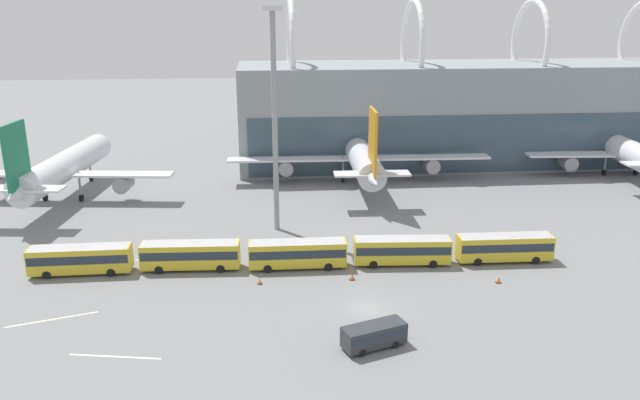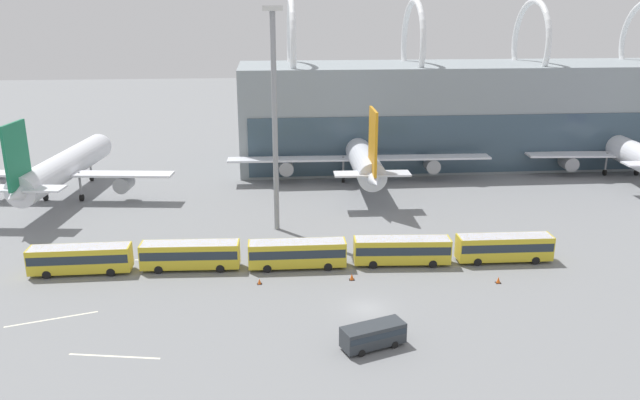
% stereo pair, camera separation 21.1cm
% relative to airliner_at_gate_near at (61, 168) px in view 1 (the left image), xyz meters
% --- Properties ---
extents(ground_plane, '(440.00, 440.00, 0.00)m').
position_rel_airliner_at_gate_near_xyz_m(ground_plane, '(43.01, -42.29, -5.30)').
color(ground_plane, slate).
extents(terminal_building, '(159.20, 20.52, 31.76)m').
position_rel_airliner_at_gate_near_xyz_m(terminal_building, '(107.70, 19.52, 4.93)').
color(terminal_building, gray).
rests_on(terminal_building, ground_plane).
extents(airliner_at_gate_near, '(36.22, 36.21, 15.12)m').
position_rel_airliner_at_gate_near_xyz_m(airliner_at_gate_near, '(0.00, 0.00, 0.00)').
color(airliner_at_gate_near, silver).
rests_on(airliner_at_gate_near, ground_plane).
extents(airliner_at_gate_far, '(46.79, 43.34, 15.60)m').
position_rel_airliner_at_gate_near_xyz_m(airliner_at_gate_far, '(49.46, 6.69, -0.09)').
color(airliner_at_gate_far, silver).
rests_on(airliner_at_gate_far, ground_plane).
extents(airliner_parked_remote, '(36.03, 35.58, 14.34)m').
position_rel_airliner_at_gate_near_xyz_m(airliner_parked_remote, '(98.79, 7.20, -0.52)').
color(airliner_parked_remote, silver).
rests_on(airliner_parked_remote, ground_plane).
extents(shuttle_bus_0, '(11.71, 2.78, 3.36)m').
position_rel_airliner_at_gate_near_xyz_m(shuttle_bus_0, '(10.75, -30.40, -3.33)').
color(shuttle_bus_0, gold).
rests_on(shuttle_bus_0, ground_plane).
extents(shuttle_bus_1, '(11.78, 3.12, 3.36)m').
position_rel_airliner_at_gate_near_xyz_m(shuttle_bus_1, '(23.53, -30.26, -3.33)').
color(shuttle_bus_1, gold).
rests_on(shuttle_bus_1, ground_plane).
extents(shuttle_bus_2, '(11.72, 2.81, 3.36)m').
position_rel_airliner_at_gate_near_xyz_m(shuttle_bus_2, '(36.31, -30.97, -3.33)').
color(shuttle_bus_2, gold).
rests_on(shuttle_bus_2, ground_plane).
extents(shuttle_bus_3, '(11.83, 3.37, 3.36)m').
position_rel_airliner_at_gate_near_xyz_m(shuttle_bus_3, '(49.09, -31.06, -3.33)').
color(shuttle_bus_3, gold).
rests_on(shuttle_bus_3, ground_plane).
extents(shuttle_bus_4, '(11.74, 2.88, 3.36)m').
position_rel_airliner_at_gate_near_xyz_m(shuttle_bus_4, '(61.87, -31.25, -3.33)').
color(shuttle_bus_4, gold).
rests_on(shuttle_bus_4, ground_plane).
extents(service_van_foreground, '(6.37, 4.04, 2.26)m').
position_rel_airliner_at_gate_near_xyz_m(service_van_foreground, '(42.32, -49.97, -3.97)').
color(service_van_foreground, '#2D3338').
rests_on(service_van_foreground, ground_plane).
extents(floodlight_mast, '(2.61, 2.61, 30.36)m').
position_rel_airliner_at_gate_near_xyz_m(floodlight_mast, '(34.16, -17.02, 12.88)').
color(floodlight_mast, gray).
rests_on(floodlight_mast, ground_plane).
extents(lane_stripe_0, '(10.21, 2.08, 0.01)m').
position_rel_airliner_at_gate_near_xyz_m(lane_stripe_0, '(21.30, -27.71, -5.30)').
color(lane_stripe_0, silver).
rests_on(lane_stripe_0, ground_plane).
extents(lane_stripe_1, '(8.44, 1.76, 0.01)m').
position_rel_airliner_at_gate_near_xyz_m(lane_stripe_1, '(18.72, -49.52, -5.30)').
color(lane_stripe_1, silver).
rests_on(lane_stripe_1, ground_plane).
extents(lane_stripe_2, '(8.54, 2.81, 0.01)m').
position_rel_airliner_at_gate_near_xyz_m(lane_stripe_2, '(10.82, -41.80, -5.30)').
color(lane_stripe_2, silver).
rests_on(lane_stripe_2, ground_plane).
extents(traffic_cone_0, '(0.56, 0.56, 0.65)m').
position_rel_airliner_at_gate_near_xyz_m(traffic_cone_0, '(31.76, -35.25, -4.98)').
color(traffic_cone_0, black).
rests_on(traffic_cone_0, ground_plane).
extents(traffic_cone_1, '(0.61, 0.61, 0.77)m').
position_rel_airliner_at_gate_near_xyz_m(traffic_cone_1, '(59.00, -37.38, -4.93)').
color(traffic_cone_1, black).
rests_on(traffic_cone_1, ground_plane).
extents(traffic_cone_2, '(0.62, 0.62, 0.77)m').
position_rel_airliner_at_gate_near_xyz_m(traffic_cone_2, '(42.41, -35.06, -4.93)').
color(traffic_cone_2, black).
rests_on(traffic_cone_2, ground_plane).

